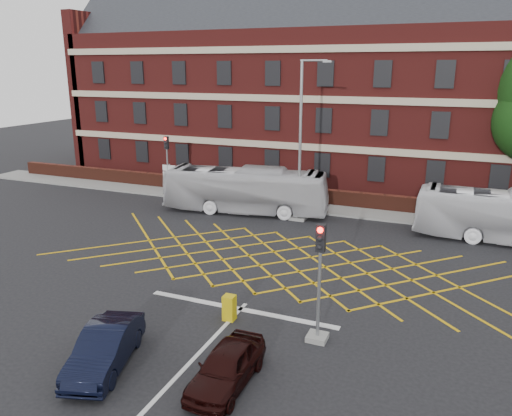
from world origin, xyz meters
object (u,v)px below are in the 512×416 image
at_px(bus_left, 245,190).
at_px(direction_signs, 169,175).
at_px(traffic_light_near, 319,294).
at_px(car_navy, 105,348).
at_px(utility_cabinet, 229,308).
at_px(car_maroon, 227,366).
at_px(street_lamp, 301,166).
at_px(traffic_light_far, 168,170).

relative_size(bus_left, direction_signs, 4.89).
bearing_deg(traffic_light_near, direction_signs, 134.58).
relative_size(bus_left, traffic_light_near, 2.51).
xyz_separation_m(bus_left, car_navy, (2.92, -17.89, -0.84)).
xyz_separation_m(traffic_light_near, utility_cabinet, (-3.48, 0.15, -1.27)).
xyz_separation_m(car_maroon, traffic_light_near, (1.85, 3.51, 1.15)).
bearing_deg(car_maroon, traffic_light_near, 61.89).
bearing_deg(direction_signs, bus_left, -19.96).
bearing_deg(street_lamp, traffic_light_near, -69.89).
relative_size(car_navy, traffic_light_near, 0.93).
relative_size(car_navy, car_maroon, 1.11).
bearing_deg(utility_cabinet, traffic_light_near, -2.39).
xyz_separation_m(bus_left, direction_signs, (-7.47, 2.71, -0.12)).
distance_m(street_lamp, direction_signs, 11.81).
bearing_deg(utility_cabinet, car_navy, -118.84).
relative_size(direction_signs, utility_cabinet, 2.22).
distance_m(car_navy, traffic_light_far, 23.16).
distance_m(bus_left, car_maroon, 18.62).
bearing_deg(street_lamp, direction_signs, 165.49).
relative_size(traffic_light_far, street_lamp, 0.44).
distance_m(bus_left, car_navy, 18.15).
height_order(car_navy, street_lamp, street_lamp).
bearing_deg(traffic_light_near, traffic_light_far, 134.80).
distance_m(traffic_light_near, street_lamp, 14.53).
bearing_deg(traffic_light_far, car_maroon, -54.00).
bearing_deg(street_lamp, car_navy, -92.83).
bearing_deg(traffic_light_far, bus_left, -19.64).
distance_m(car_maroon, traffic_light_far, 24.72).
height_order(car_maroon, street_lamp, street_lamp).
xyz_separation_m(bus_left, utility_cabinet, (5.27, -13.62, -1.00)).
distance_m(direction_signs, utility_cabinet, 20.74).
bearing_deg(utility_cabinet, traffic_light_far, 128.26).
height_order(street_lamp, utility_cabinet, street_lamp).
bearing_deg(utility_cabinet, street_lamp, 96.30).
bearing_deg(direction_signs, utility_cabinet, -52.02).
distance_m(traffic_light_far, utility_cabinet, 20.83).
relative_size(street_lamp, direction_signs, 4.40).
relative_size(traffic_light_near, direction_signs, 1.94).
distance_m(bus_left, street_lamp, 4.25).
bearing_deg(utility_cabinet, direction_signs, 127.98).
bearing_deg(direction_signs, car_navy, -63.23).
height_order(bus_left, utility_cabinet, bus_left).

